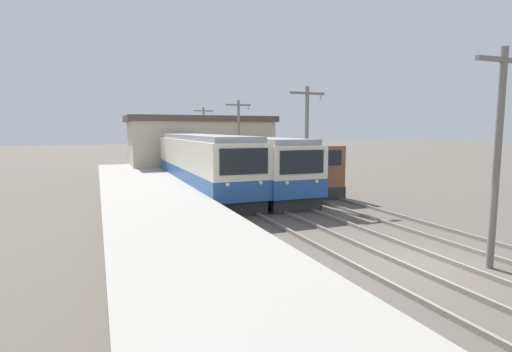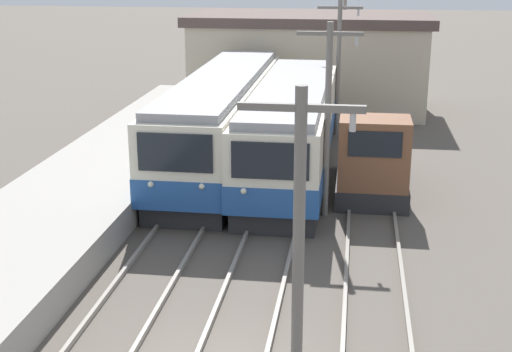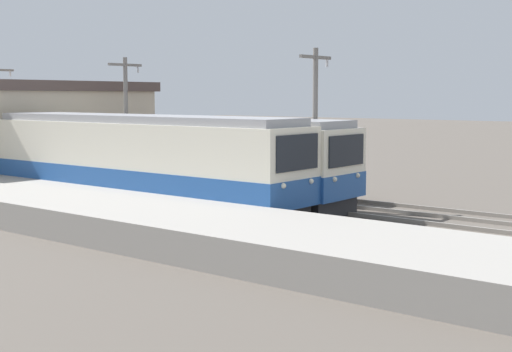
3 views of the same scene
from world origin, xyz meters
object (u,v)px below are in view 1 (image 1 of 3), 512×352
catenary_mast_near (498,149)px  catenary_mast_distant (204,135)px  catenary_mast_far (239,136)px  commuter_train_center (250,167)px  commuter_train_left (202,166)px  shunting_locomotive (307,174)px  catenary_mast_mid (307,140)px

catenary_mast_near → catenary_mast_distant: (0.00, 32.39, 0.00)m
catenary_mast_far → commuter_train_center: bearing=-103.3°
catenary_mast_far → commuter_train_left: bearing=-128.0°
shunting_locomotive → catenary_mast_near: size_ratio=0.86×
catenary_mast_distant → shunting_locomotive: bearing=-85.5°
commuter_train_left → commuter_train_center: 2.93m
catenary_mast_mid → catenary_mast_distant: same height
shunting_locomotive → catenary_mast_far: size_ratio=0.86×
commuter_train_left → catenary_mast_near: catenary_mast_near is taller
commuter_train_center → catenary_mast_distant: (1.51, 17.19, 1.76)m
commuter_train_center → shunting_locomotive: (3.00, -1.83, -0.40)m
shunting_locomotive → catenary_mast_mid: bearing=-120.2°
catenary_mast_near → catenary_mast_mid: size_ratio=1.00×
catenary_mast_distant → catenary_mast_far: bearing=-90.0°
shunting_locomotive → catenary_mast_distant: (-1.49, 19.03, 2.17)m
commuter_train_left → shunting_locomotive: (5.80, -2.71, -0.46)m
commuter_train_left → shunting_locomotive: size_ratio=2.87×
shunting_locomotive → catenary_mast_distant: bearing=94.5°
shunting_locomotive → catenary_mast_near: catenary_mast_near is taller
catenary_mast_mid → catenary_mast_far: 10.80m
commuter_train_left → catenary_mast_far: bearing=52.0°
commuter_train_left → commuter_train_center: commuter_train_left is taller
shunting_locomotive → catenary_mast_far: 8.64m
shunting_locomotive → catenary_mast_near: 13.62m
commuter_train_left → catenary_mast_mid: catenary_mast_mid is taller
catenary_mast_mid → commuter_train_center: bearing=108.9°
catenary_mast_mid → commuter_train_left: bearing=129.2°
catenary_mast_near → catenary_mast_far: size_ratio=1.00×
commuter_train_center → catenary_mast_far: size_ratio=2.21×
catenary_mast_near → commuter_train_center: bearing=95.7°
shunting_locomotive → catenary_mast_mid: catenary_mast_mid is taller
commuter_train_left → catenary_mast_distant: size_ratio=2.46×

